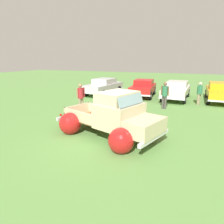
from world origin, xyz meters
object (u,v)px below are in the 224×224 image
spectator_0 (165,94)px  show_car_1 (143,87)px  spectator_2 (81,96)px  show_car_2 (177,89)px  show_car_3 (220,91)px  vintage_pickup_truck (114,119)px  spectator_1 (200,92)px  show_car_0 (104,86)px

spectator_0 → show_car_1: bearing=42.9°
show_car_1 → spectator_2: spectator_2 is taller
show_car_2 → spectator_0: 3.68m
show_car_3 → spectator_0: 5.35m
vintage_pickup_truck → show_car_2: vintage_pickup_truck is taller
show_car_1 → show_car_3: 5.92m
vintage_pickup_truck → spectator_2: (-3.44, 3.04, 0.22)m
show_car_2 → show_car_3: same height
spectator_0 → spectator_2: (-4.64, -2.66, -0.01)m
show_car_1 → spectator_0: 4.49m
spectator_0 → spectator_1: 3.01m
show_car_2 → spectator_1: bearing=50.8°
show_car_0 → spectator_1: bearing=87.4°
vintage_pickup_truck → show_car_1: bearing=114.8°
show_car_3 → spectator_2: (-8.21, -6.63, 0.20)m
vintage_pickup_truck → show_car_0: bearing=135.5°
show_car_1 → spectator_0: bearing=27.2°
show_car_3 → spectator_1: size_ratio=2.89×
spectator_1 → spectator_2: bearing=-118.7°
vintage_pickup_truck → spectator_1: 8.52m
show_car_2 → spectator_1: spectator_1 is taller
show_car_1 → spectator_1: size_ratio=2.67×
show_car_0 → spectator_2: size_ratio=2.77×
show_car_3 → spectator_0: size_ratio=2.68×
show_car_0 → show_car_3: same height
show_car_2 → vintage_pickup_truck: bearing=-7.2°
show_car_3 → vintage_pickup_truck: bearing=-26.2°
vintage_pickup_truck → spectator_1: size_ratio=3.11×
show_car_3 → spectator_2: size_ratio=2.71×
show_car_0 → show_car_1: same height
vintage_pickup_truck → spectator_0: (1.19, 5.70, 0.23)m
show_car_1 → spectator_1: spectator_1 is taller
show_car_2 → show_car_3: 3.17m
spectator_0 → spectator_2: 5.35m
vintage_pickup_truck → spectator_0: vintage_pickup_truck is taller
spectator_1 → spectator_2: spectator_2 is taller
spectator_0 → spectator_1: spectator_0 is taller
show_car_0 → spectator_0: spectator_0 is taller
show_car_2 → spectator_0: size_ratio=2.75×
show_car_1 → spectator_0: size_ratio=2.48×
show_car_3 → spectator_1: (-1.48, -1.81, 0.12)m
show_car_2 → show_car_0: bearing=-85.1°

